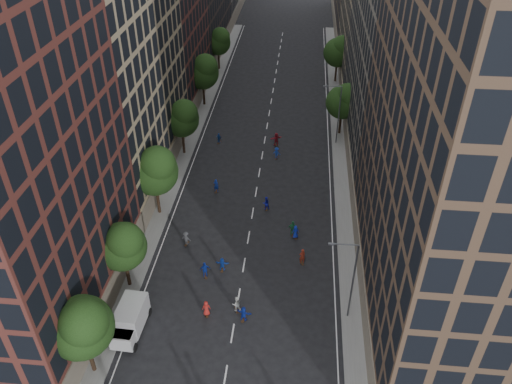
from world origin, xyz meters
TOP-DOWN VIEW (x-y plane):
  - ground at (0.00, 40.00)m, footprint 240.00×240.00m
  - sidewalk_left at (-12.00, 47.50)m, footprint 4.00×105.00m
  - sidewalk_right at (12.00, 47.50)m, footprint 4.00×105.00m
  - bldg_left_b at (-19.00, 35.00)m, footprint 14.00×26.00m
  - bldg_left_c at (-19.00, 58.00)m, footprint 14.00×20.00m
  - bldg_right_a at (19.00, 15.00)m, footprint 14.00×30.00m
  - bldg_right_b at (19.00, 44.00)m, footprint 14.00×28.00m
  - tree_left_0 at (-11.01, 3.85)m, footprint 5.20×5.20m
  - tree_left_1 at (-11.02, 13.86)m, footprint 4.80×4.80m
  - tree_left_2 at (-10.99, 25.83)m, footprint 5.60×5.60m
  - tree_left_3 at (-11.02, 39.85)m, footprint 5.00×5.00m
  - tree_left_4 at (-11.00, 55.84)m, footprint 5.40×5.40m
  - tree_left_5 at (-11.02, 71.86)m, footprint 4.80×4.80m
  - tree_right_a at (11.38, 47.85)m, footprint 5.00×5.00m
  - tree_right_b at (11.39, 67.85)m, footprint 5.20×5.20m
  - streetlamp_near at (10.37, 12.00)m, footprint 2.64×0.22m
  - streetlamp_far at (10.37, 45.00)m, footprint 2.64×0.22m
  - cargo_van at (-9.30, 8.46)m, footprint 2.56×5.13m
  - skater_4 at (-3.75, 15.91)m, footprint 1.19×0.76m
  - skater_5 at (0.84, 10.66)m, footprint 1.56×0.86m
  - skater_6 at (-2.74, 10.95)m, footprint 0.91×0.71m
  - skater_7 at (6.13, 18.89)m, footprint 0.81×0.69m
  - skater_8 at (0.02, 11.73)m, footprint 1.01×0.91m
  - skater_9 at (-6.74, 20.68)m, footprint 1.20×0.91m
  - skater_10 at (4.96, 23.38)m, footprint 1.16×0.56m
  - skater_11 at (-2.16, 17.05)m, footprint 1.45×0.50m
  - skater_12 at (5.29, 22.97)m, footprint 0.88×0.67m
  - skater_13 at (-5.08, 31.03)m, footprint 0.72×0.53m
  - skater_14 at (1.55, 27.96)m, footprint 1.00×0.88m
  - skater_15 at (2.09, 39.90)m, footprint 1.22×0.91m
  - skater_16 at (-6.69, 43.44)m, footprint 0.97×0.72m
  - skater_17 at (1.79, 43.59)m, footprint 1.88×1.27m

SIDE VIEW (x-z plane):
  - ground at x=0.00m, z-range 0.00..0.00m
  - sidewalk_left at x=-12.00m, z-range 0.00..0.15m
  - sidewalk_right at x=12.00m, z-range 0.00..0.15m
  - skater_16 at x=-6.69m, z-range 0.00..1.53m
  - skater_11 at x=-2.16m, z-range 0.00..1.55m
  - skater_5 at x=0.84m, z-range 0.00..1.60m
  - skater_12 at x=5.29m, z-range 0.00..1.61m
  - skater_9 at x=-6.74m, z-range 0.00..1.65m
  - skater_6 at x=-2.74m, z-range 0.00..1.66m
  - skater_15 at x=2.09m, z-range 0.00..1.69m
  - skater_8 at x=0.02m, z-range 0.00..1.71m
  - skater_14 at x=1.55m, z-range 0.00..1.73m
  - skater_13 at x=-5.08m, z-range 0.00..1.81m
  - skater_7 at x=6.13m, z-range 0.00..1.87m
  - skater_4 at x=-3.75m, z-range 0.00..1.88m
  - skater_10 at x=4.96m, z-range 0.00..1.93m
  - skater_17 at x=1.79m, z-range 0.00..1.95m
  - cargo_van at x=-9.30m, z-range 0.07..2.75m
  - streetlamp_near at x=10.37m, z-range 0.64..9.70m
  - streetlamp_far at x=10.37m, z-range 0.64..9.70m
  - tree_left_1 at x=-11.02m, z-range 1.45..9.66m
  - tree_right_a at x=11.38m, z-range 1.43..9.83m
  - tree_left_5 at x=-11.02m, z-range 1.51..9.84m
  - tree_left_3 at x=-11.02m, z-range 1.53..10.11m
  - tree_left_0 at x=-11.01m, z-range 1.54..10.37m
  - tree_right_b at x=11.39m, z-range 1.54..10.37m
  - tree_left_4 at x=-11.00m, z-range 1.56..10.63m
  - tree_left_2 at x=-10.99m, z-range 1.63..11.08m
  - bldg_left_c at x=-19.00m, z-range 0.00..28.00m
  - bldg_right_b at x=19.00m, z-range 0.00..33.00m
  - bldg_left_b at x=-19.00m, z-range 0.00..34.00m
  - bldg_right_a at x=19.00m, z-range 0.00..36.00m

